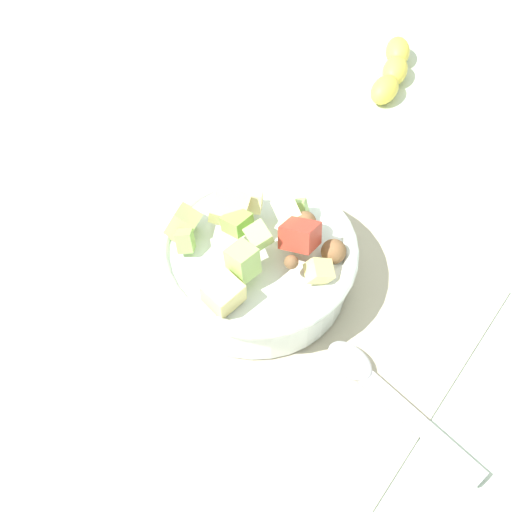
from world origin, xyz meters
The scene contains 5 objects.
ground_plane centered at (0.00, 0.00, 0.00)m, with size 2.40×2.40×0.00m, color silver.
placemat centered at (0.00, 0.00, 0.00)m, with size 0.51×0.33×0.01m, color #BCB299.
salad_bowl centered at (-0.01, 0.00, 0.05)m, with size 0.23×0.23×0.12m.
serving_spoon centered at (-0.19, 0.04, 0.01)m, with size 0.21×0.07×0.01m.
banana_whole centered at (0.05, -0.42, 0.02)m, with size 0.08×0.15×0.04m.
Camera 1 is at (-0.29, 0.39, 0.70)m, focal length 50.39 mm.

